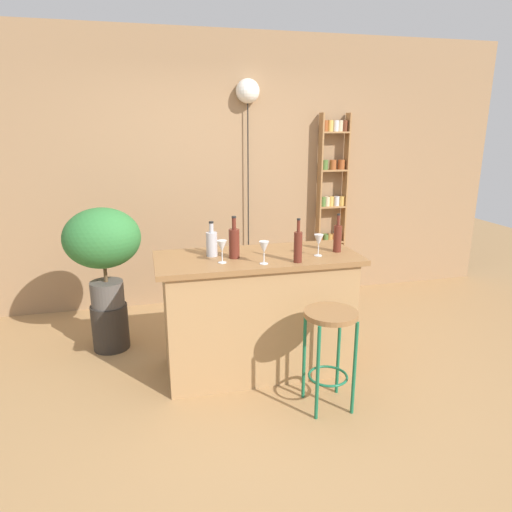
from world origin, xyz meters
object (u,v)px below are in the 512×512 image
(plant_stool, at_px, (110,327))
(bottle_soda_blue, at_px, (234,242))
(bar_stool, at_px, (330,336))
(wine_glass_center, at_px, (222,247))
(bottle_wine_red, at_px, (212,243))
(wine_glass_right, at_px, (319,241))
(bottle_spirits_clear, at_px, (298,246))
(wine_glass_left, at_px, (264,248))
(potted_plant, at_px, (102,243))
(pendant_globe_light, at_px, (248,94))
(bottle_olive_oil, at_px, (338,238))
(spice_shelf, at_px, (332,200))

(plant_stool, relative_size, bottle_soda_blue, 1.27)
(bar_stool, relative_size, wine_glass_center, 4.28)
(bottle_wine_red, distance_m, wine_glass_right, 0.80)
(bottle_spirits_clear, height_order, wine_glass_left, bottle_spirits_clear)
(potted_plant, xyz_separation_m, pendant_globe_light, (1.44, 0.90, 1.24))
(plant_stool, relative_size, potted_plant, 0.47)
(bottle_soda_blue, bearing_deg, wine_glass_center, -136.55)
(bottle_soda_blue, xyz_separation_m, bottle_wine_red, (-0.15, 0.09, -0.02))
(wine_glass_left, bearing_deg, bottle_olive_oil, 16.06)
(spice_shelf, relative_size, bottle_spirits_clear, 6.33)
(spice_shelf, distance_m, wine_glass_left, 2.14)
(bottle_spirits_clear, xyz_separation_m, wine_glass_left, (-0.25, 0.02, -0.00))
(bar_stool, xyz_separation_m, plant_stool, (-1.50, 1.26, -0.33))
(bottle_wine_red, bearing_deg, bar_stool, -45.48)
(bar_stool, bearing_deg, bottle_spirits_clear, 105.60)
(bottle_wine_red, xyz_separation_m, wine_glass_center, (0.04, -0.19, 0.02))
(wine_glass_center, bearing_deg, plant_stool, 138.93)
(plant_stool, height_order, pendant_globe_light, pendant_globe_light)
(bar_stool, bearing_deg, bottle_olive_oil, 64.21)
(wine_glass_right, bearing_deg, potted_plant, 154.95)
(plant_stool, relative_size, wine_glass_left, 2.43)
(spice_shelf, xyz_separation_m, wine_glass_right, (-0.79, -1.63, -0.03))
(wine_glass_left, bearing_deg, pendant_globe_light, 80.70)
(bar_stool, bearing_deg, potted_plant, 140.15)
(bottle_soda_blue, bearing_deg, bottle_spirits_clear, -27.28)
(bar_stool, xyz_separation_m, spice_shelf, (0.89, 2.14, 0.56))
(bar_stool, bearing_deg, bottle_wine_red, 134.52)
(plant_stool, bearing_deg, bottle_wine_red, -34.40)
(spice_shelf, height_order, bottle_wine_red, spice_shelf)
(spice_shelf, distance_m, bottle_spirits_clear, 2.02)
(wine_glass_right, bearing_deg, bottle_olive_oil, 22.37)
(bottle_soda_blue, xyz_separation_m, pendant_globe_light, (0.46, 1.56, 1.14))
(bottle_soda_blue, relative_size, wine_glass_right, 1.90)
(spice_shelf, bearing_deg, potted_plant, -159.73)
(potted_plant, relative_size, pendant_globe_light, 0.36)
(plant_stool, distance_m, bottle_wine_red, 1.30)
(potted_plant, height_order, bottle_wine_red, potted_plant)
(wine_glass_left, bearing_deg, plant_stool, 143.41)
(bottle_spirits_clear, bearing_deg, potted_plant, 148.04)
(bottle_wine_red, height_order, pendant_globe_light, pendant_globe_light)
(wine_glass_center, bearing_deg, potted_plant, 138.93)
(bottle_wine_red, xyz_separation_m, pendant_globe_light, (0.61, 1.47, 1.16))
(potted_plant, distance_m, wine_glass_center, 1.16)
(bottle_soda_blue, xyz_separation_m, bottle_spirits_clear, (0.42, -0.22, 0.00))
(spice_shelf, xyz_separation_m, bottle_spirits_clear, (-1.00, -1.75, -0.03))
(bottle_wine_red, relative_size, wine_glass_left, 1.61)
(bar_stool, bearing_deg, wine_glass_center, 141.90)
(plant_stool, xyz_separation_m, bottle_olive_oil, (1.79, -0.67, 0.85))
(bottle_soda_blue, distance_m, bottle_olive_oil, 0.81)
(spice_shelf, relative_size, wine_glass_right, 12.28)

